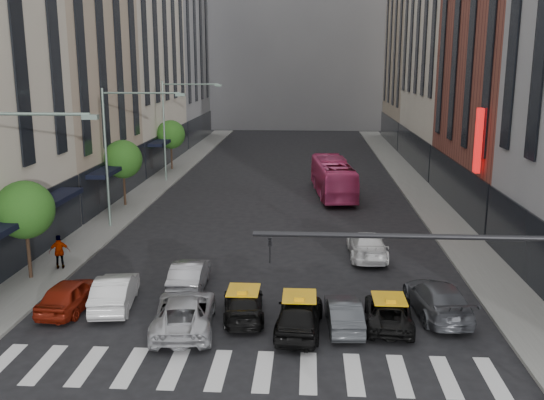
% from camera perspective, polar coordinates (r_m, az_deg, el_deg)
% --- Properties ---
extents(ground, '(160.00, 160.00, 0.00)m').
position_cam_1_polar(ground, '(21.13, -2.85, -17.69)').
color(ground, black).
rests_on(ground, ground).
extents(sidewalk_left, '(3.00, 96.00, 0.15)m').
position_cam_1_polar(sidewalk_left, '(51.10, -12.01, 0.50)').
color(sidewalk_left, slate).
rests_on(sidewalk_left, ground).
extents(sidewalk_right, '(3.00, 96.00, 0.15)m').
position_cam_1_polar(sidewalk_right, '(50.14, 14.23, 0.15)').
color(sidewalk_right, slate).
rests_on(sidewalk_right, ground).
extents(building_left_b, '(8.00, 16.00, 24.00)m').
position_cam_1_polar(building_left_b, '(49.91, -19.56, 13.56)').
color(building_left_b, tan).
rests_on(building_left_b, ground).
extents(building_left_d, '(8.00, 18.00, 30.00)m').
position_cam_1_polar(building_left_d, '(85.37, -9.78, 15.50)').
color(building_left_d, gray).
rests_on(building_left_d, ground).
extents(building_right_b, '(8.00, 18.00, 26.00)m').
position_cam_1_polar(building_right_b, '(47.54, 22.53, 14.62)').
color(building_right_b, brown).
rests_on(building_right_b, ground).
extents(building_right_d, '(8.00, 18.00, 28.00)m').
position_cam_1_polar(building_right_d, '(84.48, 14.14, 14.65)').
color(building_right_d, tan).
rests_on(building_right_d, ground).
extents(building_far, '(30.00, 10.00, 36.00)m').
position_cam_1_polar(building_far, '(103.37, 2.45, 16.83)').
color(building_far, gray).
rests_on(building_far, ground).
extents(tree_near, '(2.88, 2.88, 4.95)m').
position_cam_1_polar(tree_near, '(32.13, -22.25, -0.87)').
color(tree_near, black).
rests_on(tree_near, sidewalk_left).
extents(tree_mid, '(2.88, 2.88, 4.95)m').
position_cam_1_polar(tree_mid, '(46.77, -13.86, 3.74)').
color(tree_mid, black).
rests_on(tree_mid, sidewalk_left).
extents(tree_far, '(2.88, 2.88, 4.95)m').
position_cam_1_polar(tree_far, '(62.08, -9.51, 6.09)').
color(tree_far, black).
rests_on(tree_far, sidewalk_left).
extents(streetlamp_mid, '(5.38, 0.25, 9.00)m').
position_cam_1_polar(streetlamp_mid, '(40.27, -14.15, 5.55)').
color(streetlamp_mid, gray).
rests_on(streetlamp_mid, sidewalk_left).
extents(streetlamp_far, '(5.38, 0.25, 9.00)m').
position_cam_1_polar(streetlamp_far, '(55.65, -9.20, 7.68)').
color(streetlamp_far, gray).
rests_on(streetlamp_far, sidewalk_left).
extents(traffic_signal, '(10.10, 0.20, 6.00)m').
position_cam_1_polar(traffic_signal, '(19.03, 20.52, -7.20)').
color(traffic_signal, black).
rests_on(traffic_signal, ground).
extents(liberty_sign, '(0.30, 0.70, 4.00)m').
position_cam_1_polar(liberty_sign, '(39.79, 18.86, 5.31)').
color(liberty_sign, red).
rests_on(liberty_sign, ground).
extents(car_red, '(2.00, 4.28, 1.42)m').
position_cam_1_polar(car_red, '(28.50, -18.44, -8.44)').
color(car_red, maroon).
rests_on(car_red, ground).
extents(car_white_front, '(2.13, 4.63, 1.47)m').
position_cam_1_polar(car_white_front, '(28.26, -14.56, -8.31)').
color(car_white_front, silver).
rests_on(car_white_front, ground).
extents(car_silver, '(2.96, 5.43, 1.44)m').
position_cam_1_polar(car_silver, '(25.49, -8.25, -10.42)').
color(car_silver, '#AFB0B5').
rests_on(car_silver, ground).
extents(taxi_left, '(2.17, 4.36, 1.22)m').
position_cam_1_polar(taxi_left, '(26.38, -2.70, -9.75)').
color(taxi_left, black).
rests_on(taxi_left, ground).
extents(taxi_center, '(2.10, 4.58, 1.52)m').
position_cam_1_polar(taxi_center, '(24.97, 2.58, -10.70)').
color(taxi_center, black).
rests_on(taxi_center, ground).
extents(car_grey_mid, '(1.57, 3.91, 1.27)m').
position_cam_1_polar(car_grey_mid, '(25.53, 6.75, -10.55)').
color(car_grey_mid, '#37393D').
rests_on(car_grey_mid, ground).
extents(taxi_right, '(2.26, 4.33, 1.16)m').
position_cam_1_polar(taxi_right, '(26.06, 10.92, -10.33)').
color(taxi_right, black).
rests_on(taxi_right, ground).
extents(car_grey_curb, '(2.56, 5.29, 1.48)m').
position_cam_1_polar(car_grey_curb, '(27.51, 15.32, -8.93)').
color(car_grey_curb, '#45484E').
rests_on(car_grey_curb, ground).
extents(car_row2_left, '(1.64, 4.41, 1.44)m').
position_cam_1_polar(car_row2_left, '(29.70, -7.77, -6.99)').
color(car_row2_left, '#939498').
rests_on(car_row2_left, ground).
extents(car_row2_right, '(2.08, 5.01, 1.45)m').
position_cam_1_polar(car_row2_right, '(34.50, 8.94, -4.20)').
color(car_row2_right, white).
rests_on(car_row2_right, ground).
extents(bus, '(3.54, 10.95, 3.00)m').
position_cam_1_polar(bus, '(49.96, 5.76, 2.10)').
color(bus, '#E04281').
rests_on(bus, ground).
extents(pedestrian_far, '(1.14, 0.74, 1.80)m').
position_cam_1_polar(pedestrian_far, '(33.67, -19.36, -4.63)').
color(pedestrian_far, gray).
rests_on(pedestrian_far, sidewalk_left).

